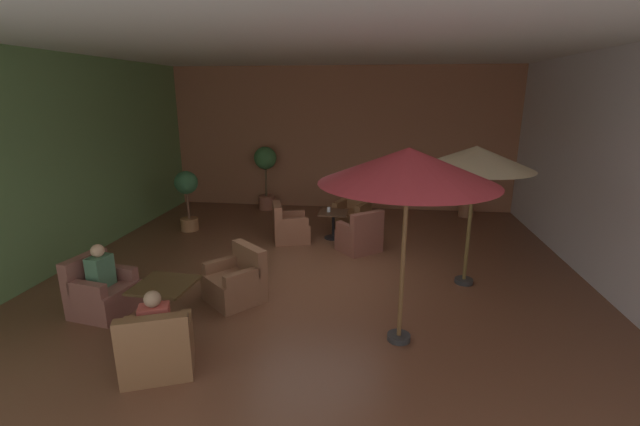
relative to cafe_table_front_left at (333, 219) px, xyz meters
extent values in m
cube|color=brown|center=(-0.09, -2.23, -0.47)|extent=(9.94, 10.37, 0.02)
cube|color=#A56647|center=(-0.09, 2.92, 1.56)|extent=(9.94, 0.08, 4.04)
cube|color=#658D50|center=(-5.02, -2.23, 1.56)|extent=(0.08, 10.37, 4.04)
cube|color=silver|center=(4.84, -2.23, 1.56)|extent=(0.08, 10.37, 4.04)
cube|color=silver|center=(-0.09, -2.23, 3.61)|extent=(9.94, 10.37, 0.06)
cylinder|color=black|center=(0.00, 0.00, -0.45)|extent=(0.42, 0.42, 0.02)
cylinder|color=black|center=(0.00, 0.00, -0.16)|extent=(0.07, 0.07, 0.60)
cube|color=#482E1E|center=(0.00, 0.00, 0.16)|extent=(0.66, 0.66, 0.03)
cube|color=brown|center=(0.63, -0.76, -0.24)|extent=(1.05, 1.04, 0.44)
cube|color=brown|center=(0.80, -0.98, 0.22)|extent=(0.70, 0.62, 0.48)
cube|color=brown|center=(0.35, -0.94, 0.09)|extent=(0.46, 0.51, 0.20)
cube|color=brown|center=(0.85, -0.53, 0.09)|extent=(0.46, 0.51, 0.20)
cube|color=brown|center=(0.37, 0.92, -0.24)|extent=(1.01, 1.01, 0.43)
cube|color=brown|center=(0.48, 1.20, 0.17)|extent=(0.78, 0.45, 0.40)
cube|color=brown|center=(0.64, 0.76, 0.09)|extent=(0.36, 0.62, 0.23)
cube|color=brown|center=(0.06, 0.99, 0.09)|extent=(0.36, 0.62, 0.23)
cube|color=brown|center=(-0.95, -0.28, -0.24)|extent=(0.98, 0.97, 0.44)
cube|color=brown|center=(-1.24, -0.37, 0.20)|extent=(0.39, 0.79, 0.44)
cube|color=brown|center=(-1.00, 0.04, 0.08)|extent=(0.63, 0.30, 0.18)
cube|color=brown|center=(-0.81, -0.58, 0.08)|extent=(0.63, 0.30, 0.18)
cylinder|color=black|center=(-2.03, -4.19, -0.45)|extent=(0.42, 0.42, 0.02)
cylinder|color=black|center=(-2.03, -4.19, -0.16)|extent=(0.07, 0.07, 0.60)
cube|color=#4C361C|center=(-2.03, -4.19, 0.16)|extent=(0.85, 0.85, 0.03)
cube|color=brown|center=(-1.28, -3.35, -0.24)|extent=(1.13, 1.13, 0.45)
cube|color=brown|center=(-1.08, -3.12, 0.21)|extent=(0.72, 0.67, 0.44)
cube|color=brown|center=(-1.06, -3.61, 0.08)|extent=(0.51, 0.54, 0.18)
cube|color=brown|center=(-1.57, -3.16, 0.08)|extent=(0.51, 0.54, 0.18)
cube|color=#8B5246|center=(-3.14, -4.00, -0.24)|extent=(0.90, 0.91, 0.45)
cube|color=#8B5246|center=(-3.44, -3.95, 0.22)|extent=(0.30, 0.81, 0.46)
cube|color=#8B5246|center=(-3.05, -3.69, 0.09)|extent=(0.62, 0.24, 0.20)
cube|color=#8B5246|center=(-3.16, -4.32, 0.09)|extent=(0.62, 0.24, 0.20)
cube|color=brown|center=(-1.62, -5.23, -0.24)|extent=(1.01, 0.96, 0.43)
cube|color=brown|center=(-1.51, -5.49, 0.19)|extent=(0.81, 0.44, 0.43)
cube|color=brown|center=(-1.95, -5.32, 0.06)|extent=(0.32, 0.56, 0.18)
cube|color=brown|center=(-1.32, -5.07, 0.06)|extent=(0.32, 0.56, 0.18)
cylinder|color=#2D2D2D|center=(2.58, -2.17, -0.42)|extent=(0.32, 0.32, 0.08)
cylinder|color=brown|center=(2.58, -2.17, 0.74)|extent=(0.06, 0.06, 2.41)
cone|color=beige|center=(2.58, -2.17, 1.80)|extent=(1.90, 1.90, 0.38)
cylinder|color=#2D2D2D|center=(1.33, -4.19, -0.42)|extent=(0.32, 0.32, 0.08)
cylinder|color=brown|center=(1.33, -4.19, 0.84)|extent=(0.06, 0.06, 2.60)
cone|color=#C4363F|center=(1.33, -4.19, 1.97)|extent=(2.25, 2.25, 0.45)
cylinder|color=#A86048|center=(-2.21, 2.37, -0.26)|extent=(0.47, 0.47, 0.39)
cylinder|color=brown|center=(-2.21, 2.37, 0.35)|extent=(0.06, 0.06, 0.84)
sphere|color=#3E733D|center=(-2.21, 2.37, 1.05)|extent=(0.64, 0.64, 0.64)
cylinder|color=#A26543|center=(3.44, 2.31, -0.26)|extent=(0.40, 0.40, 0.40)
cylinder|color=brown|center=(3.44, 2.31, 0.24)|extent=(0.06, 0.06, 0.60)
sphere|color=#287141|center=(3.44, 2.31, 0.78)|extent=(0.57, 0.57, 0.57)
cylinder|color=#A66D44|center=(-3.60, 0.14, -0.31)|extent=(0.44, 0.44, 0.30)
cylinder|color=brown|center=(-3.60, 0.14, 0.18)|extent=(0.06, 0.06, 0.67)
sphere|color=#33623C|center=(-3.60, 0.14, 0.75)|extent=(0.56, 0.56, 0.56)
cube|color=#BA493E|center=(-1.62, -5.23, 0.19)|extent=(0.41, 0.34, 0.43)
sphere|color=#A48060|center=(-1.62, -5.23, 0.49)|extent=(0.20, 0.20, 0.20)
cube|color=#477352|center=(-3.14, -4.00, 0.23)|extent=(0.30, 0.39, 0.48)
sphere|color=tan|center=(-3.14, -4.00, 0.56)|extent=(0.20, 0.20, 0.20)
cylinder|color=white|center=(-0.11, 0.00, 0.23)|extent=(0.08, 0.08, 0.11)
camera|label=1|loc=(0.94, -9.51, 2.83)|focal=24.05mm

